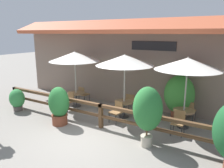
# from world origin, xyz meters

# --- Properties ---
(ground_plane) EXTENTS (60.00, 60.00, 0.00)m
(ground_plane) POSITION_xyz_m (0.00, 0.00, 0.00)
(ground_plane) COLOR gray
(building_facade) EXTENTS (14.28, 1.49, 4.23)m
(building_facade) POSITION_xyz_m (0.00, 4.10, 2.16)
(building_facade) COLOR gray
(building_facade) RESTS_ON ground
(patio_railing) EXTENTS (10.40, 0.14, 0.95)m
(patio_railing) POSITION_xyz_m (0.00, 1.05, 0.70)
(patio_railing) COLOR brown
(patio_railing) RESTS_ON ground
(patio_umbrella_near) EXTENTS (2.41, 2.41, 2.73)m
(patio_umbrella_near) POSITION_xyz_m (-2.45, 2.52, 2.47)
(patio_umbrella_near) COLOR #B7B2A8
(patio_umbrella_near) RESTS_ON ground
(dining_table_near) EXTENTS (0.82, 0.82, 0.70)m
(dining_table_near) POSITION_xyz_m (-2.45, 2.52, 0.56)
(dining_table_near) COLOR olive
(dining_table_near) RESTS_ON ground
(chair_near_streetside) EXTENTS (0.49, 0.49, 0.87)m
(chair_near_streetside) POSITION_xyz_m (-2.37, 1.91, 0.49)
(chair_near_streetside) COLOR olive
(chair_near_streetside) RESTS_ON ground
(chair_near_wallside) EXTENTS (0.47, 0.47, 0.87)m
(chair_near_wallside) POSITION_xyz_m (-2.50, 3.13, 0.49)
(chair_near_wallside) COLOR olive
(chair_near_wallside) RESTS_ON ground
(patio_umbrella_middle) EXTENTS (2.41, 2.41, 2.73)m
(patio_umbrella_middle) POSITION_xyz_m (0.23, 2.51, 2.47)
(patio_umbrella_middle) COLOR #B7B2A8
(patio_umbrella_middle) RESTS_ON ground
(dining_table_middle) EXTENTS (0.82, 0.82, 0.70)m
(dining_table_middle) POSITION_xyz_m (0.23, 2.51, 0.56)
(dining_table_middle) COLOR olive
(dining_table_middle) RESTS_ON ground
(chair_middle_streetside) EXTENTS (0.50, 0.50, 0.87)m
(chair_middle_streetside) POSITION_xyz_m (0.26, 1.82, 0.49)
(chair_middle_streetside) COLOR olive
(chair_middle_streetside) RESTS_ON ground
(chair_middle_wallside) EXTENTS (0.46, 0.46, 0.87)m
(chair_middle_wallside) POSITION_xyz_m (0.22, 3.20, 0.49)
(chair_middle_wallside) COLOR olive
(chair_middle_wallside) RESTS_ON ground
(patio_umbrella_far) EXTENTS (2.41, 2.41, 2.73)m
(patio_umbrella_far) POSITION_xyz_m (2.70, 2.72, 2.47)
(patio_umbrella_far) COLOR #B7B2A8
(patio_umbrella_far) RESTS_ON ground
(dining_table_far) EXTENTS (0.82, 0.82, 0.70)m
(dining_table_far) POSITION_xyz_m (2.70, 2.72, 0.56)
(dining_table_far) COLOR olive
(dining_table_far) RESTS_ON ground
(chair_far_streetside) EXTENTS (0.42, 0.42, 0.87)m
(chair_far_streetside) POSITION_xyz_m (2.68, 2.02, 0.49)
(chair_far_streetside) COLOR olive
(chair_far_streetside) RESTS_ON ground
(chair_far_wallside) EXTENTS (0.45, 0.45, 0.87)m
(chair_far_wallside) POSITION_xyz_m (2.76, 3.43, 0.49)
(chair_far_wallside) COLOR olive
(chair_far_wallside) RESTS_ON ground
(potted_plant_broad_leaf) EXTENTS (0.74, 0.67, 1.04)m
(potted_plant_broad_leaf) POSITION_xyz_m (-4.40, 0.61, 0.56)
(potted_plant_broad_leaf) COLOR #564C47
(potted_plant_broad_leaf) RESTS_ON ground
(potted_plant_tall_tropical) EXTENTS (0.94, 0.85, 1.97)m
(potted_plant_tall_tropical) POSITION_xyz_m (2.03, 0.64, 1.22)
(potted_plant_tall_tropical) COLOR #B7AD99
(potted_plant_tall_tropical) RESTS_ON ground
(potted_plant_entrance_palm) EXTENTS (0.84, 0.76, 1.53)m
(potted_plant_entrance_palm) POSITION_xyz_m (-1.59, 0.48, 0.80)
(potted_plant_entrance_palm) COLOR brown
(potted_plant_entrance_palm) RESTS_ON ground
(potted_plant_small_flowering) EXTENTS (1.26, 1.14, 1.87)m
(potted_plant_small_flowering) POSITION_xyz_m (2.28, 3.55, 1.01)
(potted_plant_small_flowering) COLOR brown
(potted_plant_small_flowering) RESTS_ON ground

